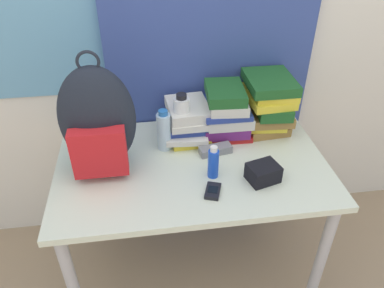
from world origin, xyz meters
TOP-DOWN VIEW (x-y plane):
  - wall_back at (-0.00, 0.83)m, footprint 6.00×0.06m
  - curtain_blue at (0.15, 0.78)m, footprint 1.02×0.04m
  - desk at (0.00, 0.37)m, footprint 1.20×0.75m
  - backpack at (-0.39, 0.41)m, footprint 0.31×0.23m
  - book_stack_left at (0.01, 0.60)m, footprint 0.23×0.29m
  - book_stack_center at (0.20, 0.59)m, footprint 0.24×0.27m
  - book_stack_right at (0.41, 0.60)m, footprint 0.23×0.29m
  - water_bottle at (-0.11, 0.50)m, footprint 0.06×0.06m
  - sports_bottle at (-0.02, 0.54)m, footprint 0.07×0.07m
  - sunscreen_bottle at (0.07, 0.27)m, footprint 0.05×0.05m
  - cell_phone at (0.06, 0.16)m, footprint 0.09×0.11m
  - sunglasses_case at (0.12, 0.43)m, footprint 0.16×0.08m
  - camera_pouch at (0.28, 0.21)m, footprint 0.15×0.13m

SIDE VIEW (x-z plane):
  - desk at x=0.00m, z-range 0.28..1.01m
  - cell_phone at x=0.06m, z-range 0.74..0.75m
  - sunglasses_case at x=0.12m, z-range 0.74..0.77m
  - camera_pouch at x=0.28m, z-range 0.74..0.81m
  - sunscreen_bottle at x=0.07m, z-range 0.73..0.88m
  - book_stack_left at x=0.01m, z-range 0.74..0.90m
  - water_bottle at x=-0.11m, z-range 0.73..0.93m
  - book_stack_center at x=0.20m, z-range 0.73..0.98m
  - sports_bottle at x=-0.02m, z-range 0.73..0.99m
  - book_stack_right at x=0.41m, z-range 0.74..1.02m
  - backpack at x=-0.39m, z-range 0.70..1.23m
  - curtain_blue at x=0.15m, z-range 0.00..2.50m
  - wall_back at x=0.00m, z-range 0.00..2.50m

